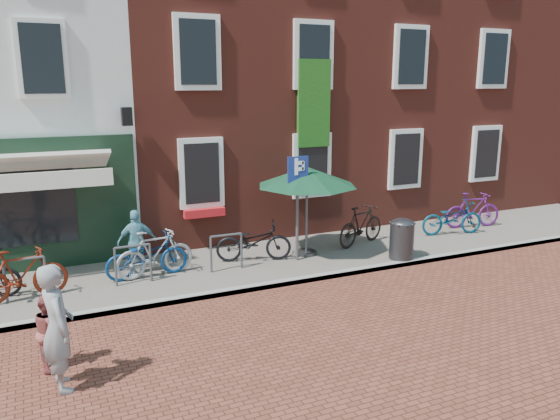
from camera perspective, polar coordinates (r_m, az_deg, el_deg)
name	(u,v)px	position (r m, az deg, el deg)	size (l,w,h in m)	color
ground	(223,297)	(11.01, -5.99, -8.97)	(80.00, 80.00, 0.00)	brown
sidewalk	(243,265)	(12.63, -3.83, -5.74)	(24.00, 3.00, 0.10)	slate
building_brick_mid	(208,53)	(17.50, -7.48, 15.89)	(6.00, 8.00, 10.00)	maroon
building_brick_right	(374,57)	(20.10, 9.73, 15.44)	(6.00, 8.00, 10.00)	maroon
filler_right	(511,73)	(24.30, 22.86, 13.02)	(7.00, 8.00, 9.00)	maroon
litter_bin	(402,237)	(13.07, 12.56, -2.71)	(0.56, 0.56, 1.03)	#303033
parking_sign	(298,190)	(12.38, 1.84, 2.07)	(0.50, 0.07, 2.43)	#4C4C4F
parasol	(307,173)	(12.76, 2.83, 3.88)	(2.38, 2.38, 2.22)	#4C4C4F
woman	(57,327)	(8.16, -22.15, -11.23)	(0.66, 0.43, 1.80)	gray
boy	(51,331)	(8.89, -22.75, -11.54)	(0.56, 0.43, 1.15)	#9B4643
cafe_person	(137,242)	(12.17, -14.66, -3.20)	(0.82, 0.34, 1.40)	#60A4B5
bicycle_1	(21,275)	(11.46, -25.35, -6.10)	(0.47, 1.68, 1.01)	#5E180A
bicycle_2	(147,256)	(11.92, -13.69, -4.71)	(0.60, 1.73, 0.91)	navy
bicycle_3	(155,253)	(11.91, -12.90, -4.42)	(0.47, 1.68, 1.01)	#9C9B9E
bicycle_4	(254,242)	(12.64, -2.75, -3.31)	(0.60, 1.73, 0.91)	black
bicycle_5	(361,225)	(14.00, 8.44, -1.59)	(0.47, 1.68, 1.01)	black
bicycle_6	(452,218)	(15.52, 17.45, -0.79)	(0.60, 1.73, 0.91)	#073A52
bicycle_7	(473,210)	(16.45, 19.42, 0.01)	(0.47, 1.68, 1.01)	#50165A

